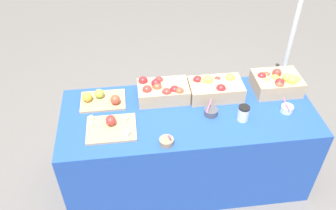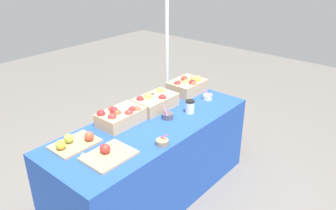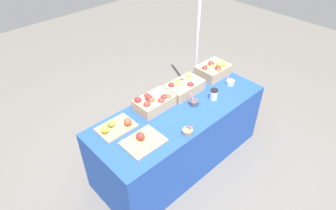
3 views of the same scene
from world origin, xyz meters
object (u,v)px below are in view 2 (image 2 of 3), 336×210
at_px(cutting_board_front, 108,154).
at_px(tent_pole, 167,44).
at_px(cutting_board_back, 74,142).
at_px(coffee_cup, 190,107).
at_px(apple_crate_right, 121,116).
at_px(apple_crate_left, 187,86).
at_px(sample_bowl_mid, 208,97).
at_px(apple_crate_middle, 155,102).
at_px(sample_bowl_near, 168,116).
at_px(sample_bowl_far, 162,142).

height_order(cutting_board_front, tent_pole, tent_pole).
bearing_deg(cutting_board_back, coffee_cup, -17.78).
bearing_deg(tent_pole, apple_crate_right, -156.17).
xyz_separation_m(apple_crate_left, coffee_cup, (-0.36, -0.30, -0.02)).
xyz_separation_m(sample_bowl_mid, tent_pole, (0.34, 0.82, 0.32)).
relative_size(apple_crate_right, cutting_board_back, 1.14).
bearing_deg(apple_crate_middle, tent_pole, 34.02).
bearing_deg(sample_bowl_mid, apple_crate_middle, 152.10).
relative_size(apple_crate_right, cutting_board_front, 1.12).
distance_m(sample_bowl_mid, coffee_cup, 0.35).
distance_m(cutting_board_back, coffee_cup, 1.06).
bearing_deg(apple_crate_left, apple_crate_right, 179.19).
bearing_deg(tent_pole, coffee_cup, -128.74).
bearing_deg(sample_bowl_mid, coffee_cup, -172.81).
xyz_separation_m(sample_bowl_near, sample_bowl_far, (-0.36, -0.25, -0.00)).
height_order(cutting_board_front, sample_bowl_near, sample_bowl_near).
height_order(apple_crate_right, cutting_board_front, apple_crate_right).
relative_size(cutting_board_front, sample_bowl_near, 3.12).
xyz_separation_m(apple_crate_right, coffee_cup, (0.55, -0.32, -0.01)).
height_order(cutting_board_back, sample_bowl_mid, sample_bowl_mid).
bearing_deg(sample_bowl_far, coffee_cup, 16.67).
relative_size(cutting_board_front, tent_pole, 0.16).
bearing_deg(coffee_cup, tent_pole, 51.26).
distance_m(apple_crate_right, sample_bowl_near, 0.41).
xyz_separation_m(cutting_board_front, coffee_cup, (0.94, -0.02, 0.04)).
bearing_deg(apple_crate_middle, cutting_board_back, 178.58).
bearing_deg(apple_crate_middle, sample_bowl_mid, -27.90).
relative_size(apple_crate_left, tent_pole, 0.17).
relative_size(cutting_board_front, sample_bowl_far, 3.52).
height_order(sample_bowl_far, tent_pole, tent_pole).
xyz_separation_m(sample_bowl_far, tent_pole, (1.27, 1.03, 0.32)).
distance_m(sample_bowl_mid, tent_pole, 0.94).
xyz_separation_m(apple_crate_right, cutting_board_back, (-0.46, 0.01, -0.04)).
bearing_deg(sample_bowl_near, coffee_cup, -20.19).
relative_size(apple_crate_right, tent_pole, 0.18).
distance_m(apple_crate_middle, cutting_board_back, 0.87).
xyz_separation_m(apple_crate_middle, coffee_cup, (0.14, -0.30, -0.01)).
distance_m(apple_crate_left, tent_pole, 0.70).
bearing_deg(sample_bowl_near, cutting_board_front, -175.37).
bearing_deg(apple_crate_right, tent_pole, 23.83).
bearing_deg(tent_pole, sample_bowl_near, -139.22).
distance_m(apple_crate_left, apple_crate_middle, 0.50).
bearing_deg(cutting_board_back, cutting_board_front, -77.23).
bearing_deg(coffee_cup, apple_crate_left, 40.23).
bearing_deg(coffee_cup, sample_bowl_far, -163.33).
bearing_deg(tent_pole, cutting_board_back, -162.44).
distance_m(apple_crate_middle, tent_pole, 1.04).
distance_m(apple_crate_right, sample_bowl_mid, 0.94).
xyz_separation_m(apple_crate_left, sample_bowl_far, (-0.93, -0.47, -0.05)).
height_order(apple_crate_left, apple_crate_right, apple_crate_left).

